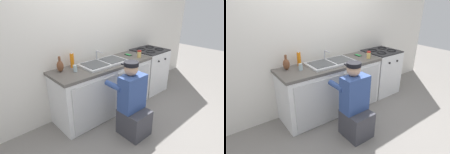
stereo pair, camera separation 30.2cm
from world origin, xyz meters
The scene contains 12 objects.
ground_plane centered at (0.00, 0.00, 0.00)m, with size 12.00×12.00×0.00m, color gray.
back_wall centered at (0.00, 0.65, 1.25)m, with size 6.00×0.10×2.50m, color silver.
counter_cabinet centered at (0.00, 0.29, 0.42)m, with size 1.77×0.62×0.84m.
countertop centered at (0.00, 0.30, 0.86)m, with size 1.81×0.62×0.04m, color #5B5651.
sink_double_basin centered at (0.00, 0.30, 0.90)m, with size 0.80×0.44×0.19m.
stove_range centered at (1.24, 0.30, 0.46)m, with size 0.65×0.62×0.92m.
plumber_person centered at (-0.10, -0.45, 0.46)m, with size 0.42×0.61×1.10m.
vase_decorative centered at (-0.70, 0.45, 0.97)m, with size 0.10×0.10×0.23m.
cell_phone centered at (0.67, 0.38, 0.89)m, with size 0.07×0.14×0.01m.
soap_bottle_orange centered at (-0.47, 0.50, 0.99)m, with size 0.06×0.06×0.25m.
water_glass centered at (-0.54, 0.31, 0.93)m, with size 0.06×0.06×0.10m.
condiment_jar centered at (0.71, 0.14, 0.95)m, with size 0.07×0.07×0.13m.
Camera 2 is at (-1.64, -2.15, 1.88)m, focal length 30.00 mm.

